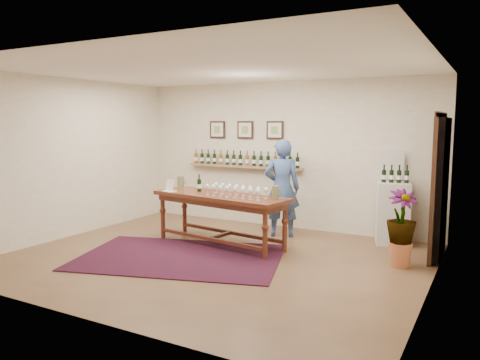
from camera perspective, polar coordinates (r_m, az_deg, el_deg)
The scene contains 14 objects.
ground at distance 7.13m, azimuth -3.15°, elevation -9.51°, with size 6.00×6.00×0.00m, color brown.
room_shell at distance 7.85m, azimuth 17.50°, elevation 0.06°, with size 6.00×6.00×6.00m.
rug at distance 7.22m, azimuth -7.29°, elevation -9.28°, with size 3.00×2.00×0.02m, color #490D11.
tasting_table at distance 7.74m, azimuth -2.43°, elevation -2.69°, with size 2.48×1.11×0.85m.
table_glasses at distance 7.48m, azimuth -0.53°, elevation -1.32°, with size 1.33×0.31×0.18m, color silver, non-canonical shape.
table_bottles at distance 8.08m, azimuth -4.85°, elevation -0.38°, with size 0.26×0.15×0.28m, color black, non-canonical shape.
pitcher_left at distance 8.45m, azimuth -7.26°, elevation -0.27°, with size 0.14×0.14×0.22m, color #646A42, non-canonical shape.
pitcher_right at distance 7.25m, azimuth 4.36°, elevation -1.52°, with size 0.13×0.13×0.21m, color #646A42, non-canonical shape.
menu_card at distance 8.16m, azimuth -8.56°, elevation -0.62°, with size 0.23×0.16×0.21m, color silver.
display_pedestal at distance 8.25m, azimuth 18.12°, elevation -3.86°, with size 0.52×0.52×1.04m, color silver.
pedestal_bottles at distance 8.12m, azimuth 18.41°, elevation 0.74°, with size 0.30×0.08×0.30m, color black, non-canonical shape.
info_sign at distance 8.31m, azimuth 18.01°, elevation 1.76°, with size 0.40×0.02×0.55m, color silver.
potted_plant at distance 6.96m, azimuth 19.04°, elevation -5.59°, with size 0.70×0.70×0.95m.
person at distance 8.32m, azimuth 5.12°, elevation -0.99°, with size 0.63×0.42×1.74m, color #365181.
Camera 1 is at (3.63, -5.79, 2.03)m, focal length 35.00 mm.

